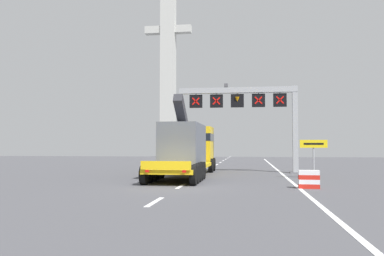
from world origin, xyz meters
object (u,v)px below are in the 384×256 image
crash_barrier_striped (309,179)px  bridge_pylon_distant (168,52)px  overhead_lane_gantry (252,104)px  exit_sign_yellow (314,149)px  heavy_haul_truck_yellow (189,147)px

crash_barrier_striped → bridge_pylon_distant: bridge_pylon_distant is taller
overhead_lane_gantry → exit_sign_yellow: size_ratio=3.84×
overhead_lane_gantry → heavy_haul_truck_yellow: (-4.57, -3.38, -3.41)m
overhead_lane_gantry → bridge_pylon_distant: (-15.54, 43.23, 14.75)m
crash_barrier_striped → bridge_pylon_distant: (-18.17, 54.64, 19.70)m
heavy_haul_truck_yellow → exit_sign_yellow: 8.60m
bridge_pylon_distant → crash_barrier_striped: bearing=-71.6°
overhead_lane_gantry → crash_barrier_striped: (2.63, -11.41, -4.95)m
exit_sign_yellow → crash_barrier_striped: size_ratio=2.44×
exit_sign_yellow → bridge_pylon_distant: 55.21m
heavy_haul_truck_yellow → exit_sign_yellow: size_ratio=5.64×
overhead_lane_gantry → bridge_pylon_distant: 48.25m
heavy_haul_truck_yellow → overhead_lane_gantry: bearing=36.5°
heavy_haul_truck_yellow → crash_barrier_striped: (7.20, -8.02, -1.54)m
overhead_lane_gantry → heavy_haul_truck_yellow: 6.63m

